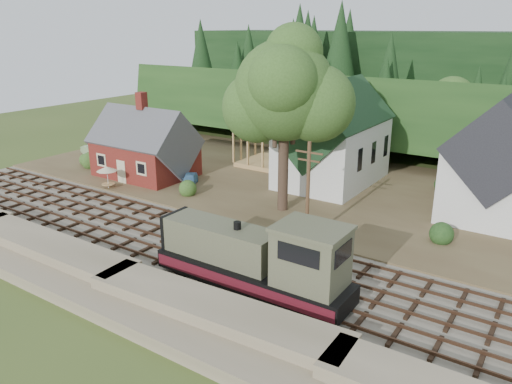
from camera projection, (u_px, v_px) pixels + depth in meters
The scene contains 18 objects.
ground at pixel (192, 246), 37.88m from camera, with size 140.00×140.00×0.00m, color #384C1E.
embankment at pixel (103, 293), 31.19m from camera, with size 64.00×5.00×1.60m, color #7F7259.
railroad_bed at pixel (192, 245), 37.86m from camera, with size 64.00×11.00×0.16m, color #726B5B.
village_flat at pixel (305, 184), 52.02m from camera, with size 64.00×26.00×0.30m, color brown.
hillside at pixel (386, 143), 70.98m from camera, with size 70.00×28.00×8.00m, color #1E3F19.
ridge at pixel (419, 125), 83.58m from camera, with size 80.00×20.00×12.00m, color black.
depot at pixel (145, 149), 53.97m from camera, with size 10.80×7.41×9.00m.
church at pixel (332, 137), 50.69m from camera, with size 8.40×15.17×13.00m.
farmhouse at pixel (502, 164), 41.81m from camera, with size 8.40×10.80×10.60m.
timber_frame at pixel (277, 141), 57.35m from camera, with size 8.20×6.20×6.99m.
lattice_tower at pixel (304, 77), 59.93m from camera, with size 3.20×3.20×12.12m.
big_tree at pixel (287, 98), 41.44m from camera, with size 10.90×8.40×14.70m.
telegraph_pole_near at pixel (308, 191), 36.94m from camera, with size 2.20×0.28×8.00m.
locomotive at pixel (258, 260), 30.57m from camera, with size 12.88×3.22×5.13m.
car_blue at pixel (190, 179), 51.33m from camera, with size 1.39×3.45×1.17m, color #5B95C3.
car_green at pixel (92, 151), 62.55m from camera, with size 1.40×4.01×1.32m, color #92B67E.
car_red at pixel (509, 208), 42.93m from camera, with size 2.12×4.61×1.28m, color red.
patio_set at pixel (107, 170), 49.86m from camera, with size 2.00×2.00×2.23m.
Camera 1 is at (23.30, -26.06, 15.92)m, focal length 35.00 mm.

